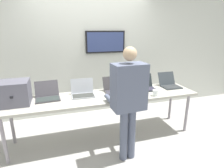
{
  "coord_description": "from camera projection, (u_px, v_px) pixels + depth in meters",
  "views": [
    {
      "loc": [
        -0.69,
        -2.73,
        1.82
      ],
      "look_at": [
        0.17,
        0.09,
        0.92
      ],
      "focal_mm": 29.26,
      "sensor_mm": 36.0,
      "label": 1
    }
  ],
  "objects": [
    {
      "name": "back_wall",
      "position": [
        91.0,
        51.0,
        3.86
      ],
      "size": [
        8.0,
        0.11,
        2.75
      ],
      "color": "silver",
      "rests_on": "ground"
    },
    {
      "name": "coffee_mug",
      "position": [
        155.0,
        93.0,
        2.98
      ],
      "size": [
        0.09,
        0.09,
        0.1
      ],
      "color": "white",
      "rests_on": "workbench"
    },
    {
      "name": "equipment_box",
      "position": [
        14.0,
        93.0,
        2.61
      ],
      "size": [
        0.41,
        0.39,
        0.34
      ],
      "color": "#575664",
      "rests_on": "workbench"
    },
    {
      "name": "laptop_station_3",
      "position": [
        144.0,
        86.0,
        3.32
      ],
      "size": [
        0.4,
        0.39,
        0.25
      ],
      "color": "#1F2528",
      "rests_on": "workbench"
    },
    {
      "name": "laptop_station_0",
      "position": [
        47.0,
        95.0,
        2.86
      ],
      "size": [
        0.39,
        0.41,
        0.24
      ],
      "color": "#3C3A3F",
      "rests_on": "workbench"
    },
    {
      "name": "laptop_station_4",
      "position": [
        169.0,
        84.0,
        3.46
      ],
      "size": [
        0.34,
        0.37,
        0.25
      ],
      "color": "#333A3F",
      "rests_on": "workbench"
    },
    {
      "name": "person",
      "position": [
        128.0,
        95.0,
        2.42
      ],
      "size": [
        0.45,
        0.6,
        1.61
      ],
      "color": "slate",
      "rests_on": "ground"
    },
    {
      "name": "workbench",
      "position": [
        104.0,
        98.0,
        3.01
      ],
      "size": [
        3.15,
        0.7,
        0.77
      ],
      "color": "#ACA99C",
      "rests_on": "ground"
    },
    {
      "name": "laptop_station_1",
      "position": [
        83.0,
        92.0,
        3.0
      ],
      "size": [
        0.38,
        0.32,
        0.26
      ],
      "color": "#AAAFB8",
      "rests_on": "workbench"
    },
    {
      "name": "ground",
      "position": [
        105.0,
        137.0,
        3.23
      ],
      "size": [
        8.0,
        8.0,
        0.04
      ],
      "primitive_type": "cube",
      "color": "#A2A09C"
    },
    {
      "name": "laptop_station_2",
      "position": [
        114.0,
        89.0,
        3.17
      ],
      "size": [
        0.36,
        0.34,
        0.24
      ],
      "color": "#3A383A",
      "rests_on": "workbench"
    }
  ]
}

